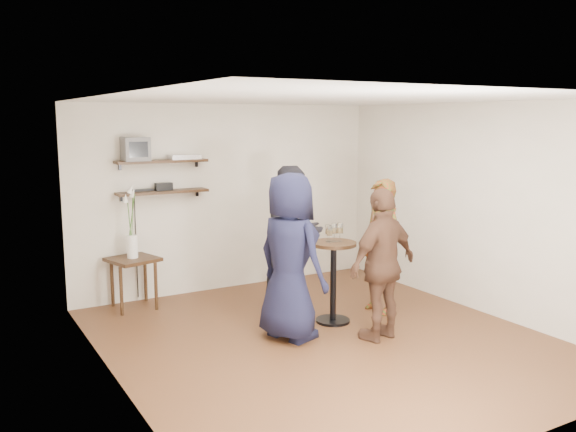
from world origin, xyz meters
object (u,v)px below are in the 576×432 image
object	(u,v)px
person_navy	(290,257)
person_brown	(383,265)
radio	(164,187)
person_dark	(294,238)
drinks_table	(333,271)
person_plaid	(381,246)
dvd_deck	(184,157)
side_table	(133,266)
crt_monitor	(135,149)

from	to	relation	value
person_navy	person_brown	xyz separation A→B (m)	(0.86, -0.52, -0.08)
radio	person_navy	size ratio (longest dim) A/B	0.12
person_dark	person_brown	xyz separation A→B (m)	(0.25, -1.46, -0.07)
drinks_table	person_plaid	bearing A→B (deg)	3.13
person_plaid	dvd_deck	bearing A→B (deg)	-138.34
person_brown	drinks_table	bearing A→B (deg)	-90.00
dvd_deck	person_plaid	distance (m)	2.83
person_plaid	side_table	bearing A→B (deg)	-125.77
person_brown	crt_monitor	bearing A→B (deg)	-65.54
crt_monitor	radio	size ratio (longest dim) A/B	1.45
person_dark	person_navy	size ratio (longest dim) A/B	0.99
dvd_deck	drinks_table	bearing A→B (deg)	-59.82
person_navy	crt_monitor	bearing A→B (deg)	10.17
crt_monitor	person_brown	bearing A→B (deg)	-54.10
drinks_table	dvd_deck	bearing A→B (deg)	120.18
drinks_table	person_brown	xyz separation A→B (m)	(0.15, -0.73, 0.21)
person_navy	person_dark	bearing A→B (deg)	-49.00
dvd_deck	drinks_table	world-z (taller)	dvd_deck
dvd_deck	person_navy	world-z (taller)	dvd_deck
drinks_table	person_brown	size ratio (longest dim) A/B	0.58
dvd_deck	radio	bearing A→B (deg)	180.00
crt_monitor	person_navy	size ratio (longest dim) A/B	0.17
drinks_table	person_dark	size ratio (longest dim) A/B	0.53
side_table	person_navy	xyz separation A→B (m)	(1.18, -1.93, 0.37)
crt_monitor	person_plaid	bearing A→B (deg)	-36.69
radio	person_navy	world-z (taller)	person_navy
dvd_deck	side_table	xyz separation A→B (m)	(-0.79, -0.17, -1.35)
drinks_table	person_brown	bearing A→B (deg)	-78.56
radio	person_navy	distance (m)	2.30
person_brown	radio	bearing A→B (deg)	-71.02
side_table	person_dark	size ratio (longest dim) A/B	0.37
person_brown	side_table	bearing A→B (deg)	-61.72
radio	side_table	size ratio (longest dim) A/B	0.33
radio	person_plaid	distance (m)	2.92
crt_monitor	person_plaid	xyz separation A→B (m)	(2.50, -1.86, -1.18)
radio	drinks_table	size ratio (longest dim) A/B	0.23
dvd_deck	side_table	world-z (taller)	dvd_deck
person_plaid	person_navy	distance (m)	1.48
person_dark	person_navy	bearing A→B (deg)	-131.00
side_table	drinks_table	distance (m)	2.56
dvd_deck	person_dark	size ratio (longest dim) A/B	0.22
radio	person_navy	bearing A→B (deg)	-72.03
side_table	person_plaid	xyz separation A→B (m)	(2.63, -1.69, 0.29)
person_dark	crt_monitor	bearing A→B (deg)	136.61
person_plaid	person_brown	size ratio (longest dim) A/B	1.00
radio	side_table	xyz separation A→B (m)	(-0.49, -0.17, -0.97)
dvd_deck	person_plaid	bearing A→B (deg)	-45.21
crt_monitor	side_table	xyz separation A→B (m)	(-0.14, -0.17, -1.47)
radio	dvd_deck	bearing A→B (deg)	0.00
radio	person_brown	bearing A→B (deg)	-59.58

